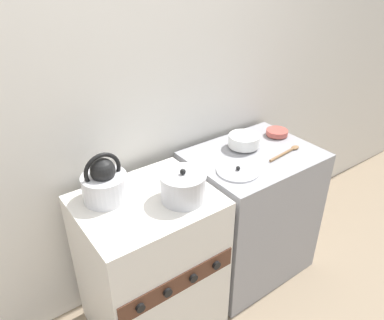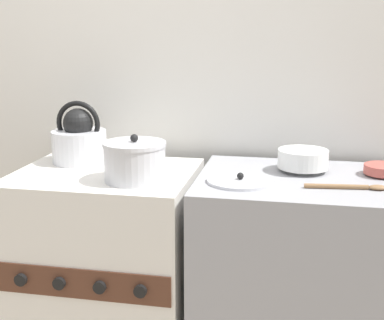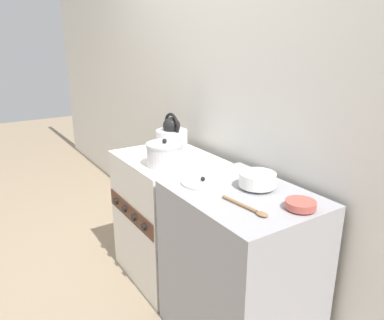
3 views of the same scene
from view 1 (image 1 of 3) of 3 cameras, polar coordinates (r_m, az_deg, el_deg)
wall_back at (r=1.94m, az=-13.26°, el=8.78°), size 7.00×0.06×2.50m
stove at (r=2.10m, az=-6.27°, el=-15.57°), size 0.67×0.57×0.86m
counter at (r=2.45m, az=8.67°, el=-7.99°), size 0.74×0.58×0.87m
kettle at (r=1.82m, az=-13.13°, el=-3.37°), size 0.27×0.22×0.25m
cooking_pot at (r=1.78m, az=-1.37°, el=-4.07°), size 0.22×0.22×0.17m
enamel_bowl at (r=2.24m, az=7.90°, el=2.94°), size 0.18×0.18×0.08m
small_ceramic_bowl at (r=2.44m, az=12.82°, el=4.12°), size 0.14×0.14×0.04m
loose_pot_lid at (r=2.02m, az=7.01°, el=-1.64°), size 0.23×0.23×0.03m
wooden_spoon at (r=2.25m, az=14.29°, el=1.22°), size 0.27×0.06×0.02m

